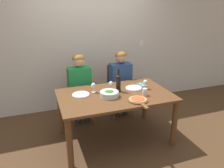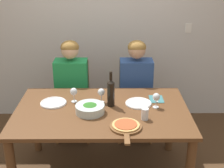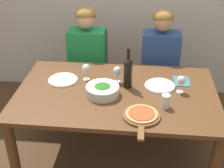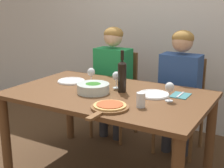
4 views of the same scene
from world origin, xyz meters
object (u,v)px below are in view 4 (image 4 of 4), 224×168
at_px(wine_bottle, 122,75).
at_px(wine_glass_centre, 116,77).
at_px(broccoli_bowl, 93,88).
at_px(water_tumbler, 141,100).
at_px(person_man, 180,81).
at_px(dinner_plate_left, 71,81).
at_px(chair_left, 117,91).
at_px(chair_right, 182,101).
at_px(dinner_plate_right, 153,94).
at_px(person_woman, 112,72).
at_px(fork_on_napkin, 180,95).
at_px(wine_glass_right, 170,88).
at_px(pizza_on_board, 109,107).
at_px(wine_glass_left, 91,73).

height_order(wine_bottle, wine_glass_centre, wine_bottle).
bearing_deg(broccoli_bowl, water_tumbler, -14.84).
xyz_separation_m(person_man, dinner_plate_left, (-0.87, -0.59, 0.02)).
relative_size(chair_left, chair_right, 1.00).
distance_m(chair_right, person_man, 0.26).
height_order(chair_left, dinner_plate_left, chair_left).
relative_size(chair_right, broccoli_bowl, 3.48).
bearing_deg(broccoli_bowl, dinner_plate_left, 152.81).
bearing_deg(person_man, dinner_plate_right, -92.16).
bearing_deg(person_woman, dinner_plate_right, -39.42).
bearing_deg(dinner_plate_right, wine_glass_centre, 174.20).
bearing_deg(chair_right, wine_glass_centre, -119.98).
bearing_deg(person_man, dinner_plate_left, -145.84).
bearing_deg(chair_left, fork_on_napkin, -33.41).
relative_size(chair_left, person_woman, 0.76).
relative_size(chair_left, wine_glass_right, 6.30).
relative_size(chair_right, dinner_plate_left, 3.67).
height_order(wine_bottle, pizza_on_board, wine_bottle).
bearing_deg(wine_glass_right, wine_glass_left, 170.74).
height_order(chair_left, wine_glass_right, chair_left).
bearing_deg(wine_glass_right, dinner_plate_left, 174.78).
distance_m(dinner_plate_right, fork_on_napkin, 0.22).
distance_m(dinner_plate_right, wine_glass_right, 0.20).
xyz_separation_m(chair_left, wine_glass_centre, (0.37, -0.68, 0.35)).
distance_m(pizza_on_board, water_tumbler, 0.24).
bearing_deg(person_man, wine_bottle, -114.96).
relative_size(chair_left, dinner_plate_right, 3.67).
bearing_deg(broccoli_bowl, pizza_on_board, -41.32).
relative_size(broccoli_bowl, dinner_plate_right, 1.05).
xyz_separation_m(wine_bottle, water_tumbler, (0.30, -0.28, -0.09)).
xyz_separation_m(chair_right, dinner_plate_left, (-0.87, -0.70, 0.26)).
bearing_deg(wine_glass_centre, chair_left, 118.37).
bearing_deg(pizza_on_board, person_man, 80.94).
bearing_deg(dinner_plate_right, chair_right, 88.18).
bearing_deg(chair_right, wine_glass_left, -135.17).
bearing_deg(fork_on_napkin, broccoli_bowl, -156.84).
height_order(chair_left, wine_glass_left, chair_left).
height_order(chair_right, water_tumbler, chair_right).
distance_m(broccoli_bowl, water_tumbler, 0.52).
bearing_deg(pizza_on_board, broccoli_bowl, 138.68).
relative_size(pizza_on_board, wine_glass_centre, 2.76).
xyz_separation_m(person_woman, pizza_on_board, (0.59, -1.07, 0.03)).
bearing_deg(chair_right, pizza_on_board, -98.21).
height_order(broccoli_bowl, pizza_on_board, broccoli_bowl).
distance_m(chair_left, dinner_plate_left, 0.76).
xyz_separation_m(dinner_plate_left, wine_glass_right, (1.01, -0.09, 0.10)).
distance_m(wine_glass_left, water_tumbler, 0.77).
height_order(wine_bottle, wine_glass_right, wine_bottle).
relative_size(broccoli_bowl, water_tumbler, 2.52).
bearing_deg(broccoli_bowl, wine_glass_centre, 65.00).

